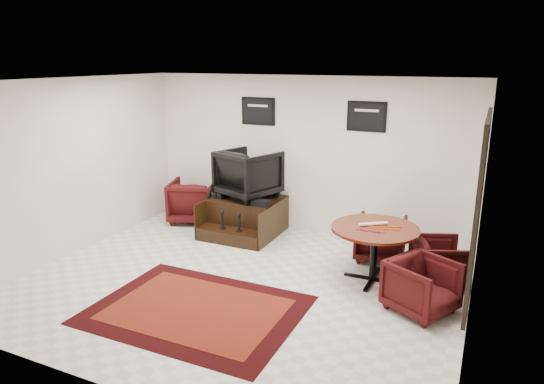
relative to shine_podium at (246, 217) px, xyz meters
The scene contains 16 objects.
ground 2.12m from the shine_podium, 65.05° to the right, with size 6.00×6.00×0.00m, color beige.
room_shell 2.66m from the shine_podium, 54.01° to the right, with size 6.02×5.02×2.81m.
area_rug 2.89m from the shine_podium, 74.96° to the right, with size 2.59×1.94×0.01m.
shine_podium is the anchor object (origin of this frame).
shine_chair 0.84m from the shine_podium, 90.00° to the left, with size 0.93×0.87×0.96m, color black.
shoes_pair 0.61m from the shine_podium, behind, with size 0.25×0.31×0.10m.
polish_kit 0.64m from the shine_podium, 31.28° to the right, with size 0.28×0.20×0.10m, color black.
umbrella_black 0.76m from the shine_podium, 165.20° to the right, with size 0.34×0.13×0.93m, color black, non-canonical shape.
umbrella_hooked 0.75m from the shine_podium, behind, with size 0.34×0.13×0.92m, color black, non-canonical shape.
armchair_side 1.25m from the shine_podium, behind, with size 0.87×0.81×0.89m, color black.
meeting_table 2.79m from the shine_podium, 21.22° to the right, with size 1.23×1.23×0.80m.
table_chair_back 2.50m from the shine_podium, ahead, with size 0.73×0.69×0.76m, color black.
table_chair_window 3.50m from the shine_podium, 11.54° to the right, with size 0.69×0.65×0.71m, color black.
table_chair_corner 3.70m from the shine_podium, 26.07° to the right, with size 0.73×0.68×0.75m, color black.
paper_roll 2.75m from the shine_podium, 20.36° to the right, with size 0.05×0.05×0.42m, color white.
table_clutter 2.90m from the shine_podium, 21.17° to the right, with size 0.56×0.40×0.01m.
Camera 1 is at (3.03, -5.49, 3.08)m, focal length 32.00 mm.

